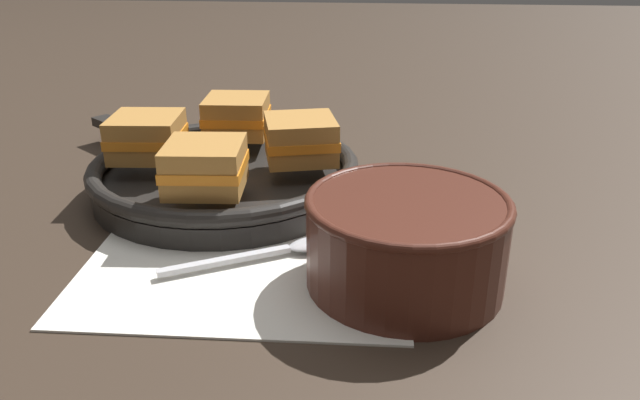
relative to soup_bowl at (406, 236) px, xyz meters
The scene contains 9 objects.
ground_plane 0.12m from the soup_bowl, 122.70° to the left, with size 4.00×4.00×0.00m, color #382B21.
napkin 0.15m from the soup_bowl, 168.40° to the left, with size 0.29×0.25×0.00m.
soup_bowl is the anchor object (origin of this frame).
spoon 0.11m from the soup_bowl, 158.00° to the left, with size 0.16×0.10×0.01m.
skillet 0.27m from the soup_bowl, 137.35° to the left, with size 0.37×0.33×0.04m.
sandwich_near_left 0.21m from the soup_bowl, 120.93° to the left, with size 0.09×0.09×0.05m.
sandwich_near_right 0.33m from the soup_bowl, 126.83° to the left, with size 0.08×0.08×0.05m.
sandwich_far_left 0.33m from the soup_bowl, 147.80° to the left, with size 0.08×0.08×0.05m.
sandwich_far_right 0.21m from the soup_bowl, 153.68° to the left, with size 0.08×0.08×0.05m.
Camera 1 is at (0.03, -0.55, 0.28)m, focal length 35.00 mm.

